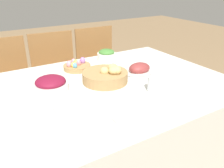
% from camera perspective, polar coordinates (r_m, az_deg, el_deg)
% --- Properties ---
extents(dining_table, '(1.68, 1.15, 0.73)m').
position_cam_1_polar(dining_table, '(1.69, -2.10, -11.68)').
color(dining_table, silver).
rests_on(dining_table, ground).
extents(chair_far_right, '(0.44, 0.44, 0.89)m').
position_cam_1_polar(chair_far_right, '(2.53, -2.91, 4.09)').
color(chair_far_right, olive).
rests_on(chair_far_right, ground).
extents(chair_far_left, '(0.43, 0.43, 0.89)m').
position_cam_1_polar(chair_far_left, '(2.27, -23.75, -0.40)').
color(chair_far_left, olive).
rests_on(chair_far_left, ground).
extents(chair_far_center, '(0.45, 0.45, 0.89)m').
position_cam_1_polar(chair_far_center, '(2.36, -13.11, 1.92)').
color(chair_far_center, olive).
rests_on(chair_far_center, ground).
extents(bread_basket, '(0.30, 0.30, 0.12)m').
position_cam_1_polar(bread_basket, '(1.55, -1.45, 1.98)').
color(bread_basket, '#AD8451').
rests_on(bread_basket, dining_table).
extents(egg_basket, '(0.20, 0.20, 0.08)m').
position_cam_1_polar(egg_basket, '(1.79, -8.48, 4.30)').
color(egg_basket, '#AD8451').
rests_on(egg_basket, dining_table).
extents(ham_platter, '(0.25, 0.18, 0.08)m').
position_cam_1_polar(ham_platter, '(1.73, 6.61, 3.64)').
color(ham_platter, silver).
rests_on(ham_platter, dining_table).
extents(green_salad_bowl, '(0.15, 0.15, 0.09)m').
position_cam_1_polar(green_salad_bowl, '(1.97, -1.32, 6.98)').
color(green_salad_bowl, silver).
rests_on(green_salad_bowl, dining_table).
extents(beet_salad_bowl, '(0.22, 0.22, 0.09)m').
position_cam_1_polar(beet_salad_bowl, '(1.47, -14.52, -0.05)').
color(beet_salad_bowl, silver).
rests_on(beet_salad_bowl, dining_table).
extents(dinner_plate, '(0.25, 0.25, 0.01)m').
position_cam_1_polar(dinner_plate, '(1.20, 5.75, -7.29)').
color(dinner_plate, silver).
rests_on(dinner_plate, dining_table).
extents(fork, '(0.03, 0.19, 0.00)m').
position_cam_1_polar(fork, '(1.13, -0.47, -9.51)').
color(fork, silver).
rests_on(fork, dining_table).
extents(knife, '(0.03, 0.19, 0.00)m').
position_cam_1_polar(knife, '(1.28, 11.15, -5.47)').
color(knife, silver).
rests_on(knife, dining_table).
extents(spoon, '(0.03, 0.19, 0.00)m').
position_cam_1_polar(spoon, '(1.30, 12.14, -5.11)').
color(spoon, silver).
rests_on(spoon, dining_table).
extents(drinking_cup, '(0.06, 0.06, 0.09)m').
position_cam_1_polar(drinking_cup, '(1.44, 9.80, 0.00)').
color(drinking_cup, silver).
rests_on(drinking_cup, dining_table).
extents(butter_dish, '(0.13, 0.08, 0.03)m').
position_cam_1_polar(butter_dish, '(1.22, -10.65, -6.28)').
color(butter_dish, silver).
rests_on(butter_dish, dining_table).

